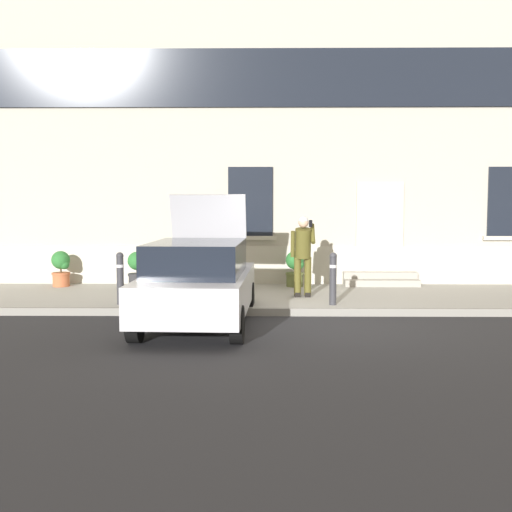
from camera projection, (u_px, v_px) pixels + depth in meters
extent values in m
plane|color=#232326|center=(299.00, 325.00, 11.16)|extent=(80.00, 80.00, 0.00)
cube|color=#99968E|center=(292.00, 297.00, 13.94)|extent=(24.00, 3.60, 0.15)
cube|color=gray|center=(296.00, 312.00, 12.09)|extent=(24.00, 0.12, 0.15)
cube|color=#B2AD9E|center=(288.00, 141.00, 16.12)|extent=(24.00, 1.40, 7.50)
cube|color=#BCB7A8|center=(289.00, 268.00, 15.67)|extent=(24.00, 0.08, 1.10)
cube|color=#1E472D|center=(380.00, 229.00, 15.55)|extent=(1.00, 0.08, 2.10)
cube|color=#BCB7A8|center=(380.00, 227.00, 15.53)|extent=(1.16, 0.06, 2.24)
cube|color=black|center=(250.00, 202.00, 15.54)|extent=(1.10, 0.06, 1.70)
cube|color=#BCB7A8|center=(250.00, 238.00, 15.58)|extent=(1.30, 0.12, 0.10)
cube|color=black|center=(510.00, 202.00, 15.46)|extent=(1.10, 0.06, 1.70)
cube|color=#BCB7A8|center=(510.00, 238.00, 15.50)|extent=(1.30, 0.12, 0.10)
cube|color=black|center=(290.00, 78.00, 15.27)|extent=(16.80, 0.06, 1.40)
cube|color=#9E998E|center=(382.00, 283.00, 15.21)|extent=(1.81, 0.32, 0.16)
cube|color=#9E998E|center=(380.00, 278.00, 15.53)|extent=(1.81, 0.32, 0.32)
cube|color=#B7B7BF|center=(199.00, 291.00, 11.07)|extent=(1.91, 4.07, 0.64)
cube|color=black|center=(197.00, 258.00, 10.87)|extent=(1.63, 2.46, 0.56)
cube|color=black|center=(212.00, 288.00, 13.10)|extent=(1.67, 0.17, 0.20)
cube|color=yellow|center=(212.00, 279.00, 13.08)|extent=(0.52, 0.04, 0.12)
cube|color=#B21414|center=(176.00, 267.00, 13.10)|extent=(0.16, 0.05, 0.18)
cube|color=#B21414|center=(249.00, 267.00, 13.02)|extent=(0.16, 0.05, 0.18)
cube|color=#B7B7BF|center=(208.00, 216.00, 12.41)|extent=(1.50, 0.42, 0.87)
cylinder|color=black|center=(135.00, 324.00, 9.75)|extent=(0.22, 0.61, 0.60)
cylinder|color=black|center=(237.00, 325.00, 9.67)|extent=(0.22, 0.61, 0.60)
cylinder|color=black|center=(169.00, 297.00, 12.54)|extent=(0.22, 0.61, 0.60)
cylinder|color=black|center=(249.00, 297.00, 12.45)|extent=(0.22, 0.61, 0.60)
cylinder|color=#333338|center=(333.00, 281.00, 12.44)|extent=(0.14, 0.14, 0.95)
sphere|color=#333338|center=(333.00, 256.00, 12.40)|extent=(0.15, 0.15, 0.15)
cylinder|color=silver|center=(333.00, 266.00, 12.42)|extent=(0.15, 0.15, 0.06)
cylinder|color=#333338|center=(120.00, 281.00, 12.49)|extent=(0.14, 0.14, 0.95)
sphere|color=#333338|center=(120.00, 256.00, 12.45)|extent=(0.15, 0.15, 0.15)
cylinder|color=silver|center=(120.00, 266.00, 12.47)|extent=(0.15, 0.15, 0.06)
cylinder|color=#514C1E|center=(298.00, 276.00, 13.50)|extent=(0.15, 0.15, 0.82)
cube|color=black|center=(297.00, 294.00, 13.59)|extent=(0.12, 0.28, 0.10)
cylinder|color=#514C1E|center=(308.00, 276.00, 13.49)|extent=(0.15, 0.15, 0.82)
cube|color=black|center=(307.00, 294.00, 13.59)|extent=(0.12, 0.28, 0.10)
cylinder|color=#514C1E|center=(303.00, 243.00, 13.37)|extent=(0.34, 0.46, 0.68)
sphere|color=tan|center=(303.00, 223.00, 13.24)|extent=(0.22, 0.22, 0.22)
sphere|color=silver|center=(303.00, 221.00, 13.24)|extent=(0.21, 0.21, 0.21)
cylinder|color=#514C1E|center=(293.00, 244.00, 13.32)|extent=(0.09, 0.20, 0.57)
cylinder|color=#514C1E|center=(313.00, 234.00, 13.30)|extent=(0.09, 0.41, 0.43)
cube|color=black|center=(311.00, 224.00, 13.22)|extent=(0.07, 0.02, 0.15)
cylinder|color=#B25B38|center=(61.00, 279.00, 15.22)|extent=(0.40, 0.40, 0.34)
cylinder|color=#B25B38|center=(61.00, 274.00, 15.20)|extent=(0.44, 0.44, 0.05)
cylinder|color=#47331E|center=(61.00, 267.00, 15.19)|extent=(0.04, 0.04, 0.24)
sphere|color=#286B2D|center=(61.00, 260.00, 15.18)|extent=(0.44, 0.44, 0.44)
sphere|color=#286B2D|center=(64.00, 264.00, 15.13)|extent=(0.24, 0.24, 0.24)
cylinder|color=#2D2D30|center=(137.00, 280.00, 15.00)|extent=(0.40, 0.40, 0.34)
cylinder|color=#2D2D30|center=(137.00, 275.00, 14.99)|extent=(0.44, 0.44, 0.05)
cylinder|color=#47331E|center=(137.00, 268.00, 14.98)|extent=(0.04, 0.04, 0.24)
sphere|color=#286B2D|center=(137.00, 261.00, 14.96)|extent=(0.44, 0.44, 0.44)
sphere|color=#286B2D|center=(141.00, 265.00, 14.92)|extent=(0.24, 0.24, 0.24)
cylinder|color=beige|center=(216.00, 280.00, 15.02)|extent=(0.40, 0.40, 0.34)
cylinder|color=beige|center=(216.00, 275.00, 15.01)|extent=(0.44, 0.44, 0.05)
cylinder|color=#47331E|center=(216.00, 268.00, 15.00)|extent=(0.04, 0.04, 0.24)
sphere|color=#286B2D|center=(216.00, 261.00, 14.98)|extent=(0.44, 0.44, 0.44)
sphere|color=#286B2D|center=(220.00, 265.00, 14.94)|extent=(0.24, 0.24, 0.24)
cylinder|color=#606B38|center=(295.00, 279.00, 15.19)|extent=(0.40, 0.40, 0.34)
cylinder|color=#606B38|center=(295.00, 274.00, 15.18)|extent=(0.44, 0.44, 0.05)
cylinder|color=#47331E|center=(295.00, 268.00, 15.16)|extent=(0.04, 0.04, 0.24)
sphere|color=#286B2D|center=(295.00, 260.00, 15.15)|extent=(0.44, 0.44, 0.44)
sphere|color=#286B2D|center=(299.00, 264.00, 15.11)|extent=(0.24, 0.24, 0.24)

